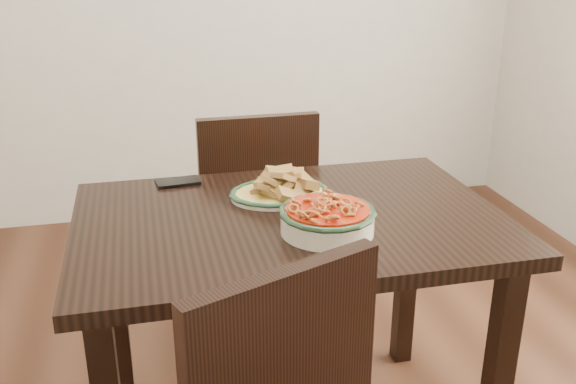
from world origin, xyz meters
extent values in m
cube|color=black|center=(0.02, -0.12, 0.73)|extent=(1.14, 0.76, 0.04)
cube|color=black|center=(0.52, -0.43, 0.35)|extent=(0.06, 0.06, 0.71)
cube|color=black|center=(-0.47, 0.18, 0.35)|extent=(0.06, 0.06, 0.71)
cube|color=black|center=(0.52, 0.18, 0.35)|extent=(0.06, 0.06, 0.71)
cube|color=black|center=(0.04, 0.60, 0.43)|extent=(0.43, 0.43, 0.04)
cube|color=black|center=(0.21, 0.77, 0.21)|extent=(0.04, 0.04, 0.41)
cube|color=black|center=(-0.13, 0.76, 0.21)|extent=(0.04, 0.04, 0.41)
cube|color=black|center=(0.21, 0.43, 0.21)|extent=(0.04, 0.04, 0.41)
cube|color=black|center=(-0.13, 0.42, 0.21)|extent=(0.04, 0.04, 0.41)
cube|color=black|center=(0.04, 0.41, 0.67)|extent=(0.42, 0.05, 0.44)
cube|color=black|center=(-0.12, -0.68, 0.67)|extent=(0.40, 0.20, 0.44)
ellipsoid|color=white|center=(0.03, 0.01, 0.76)|extent=(0.28, 0.21, 0.02)
ellipsoid|color=gold|center=(0.03, 0.01, 0.76)|extent=(0.27, 0.20, 0.01)
torus|color=#1B3B25|center=(0.03, 0.01, 0.77)|extent=(0.22, 0.22, 0.01)
cylinder|color=beige|center=(0.09, -0.25, 0.78)|extent=(0.24, 0.24, 0.06)
torus|color=#18351D|center=(0.09, -0.25, 0.81)|extent=(0.25, 0.25, 0.02)
cylinder|color=#9A1B07|center=(0.09, -0.25, 0.81)|extent=(0.21, 0.21, 0.01)
cube|color=black|center=(-0.25, 0.19, 0.76)|extent=(0.14, 0.08, 0.01)
cube|color=maroon|center=(0.08, 0.18, 0.76)|extent=(0.13, 0.11, 0.01)
camera|label=1|loc=(-0.34, -1.66, 1.43)|focal=40.00mm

